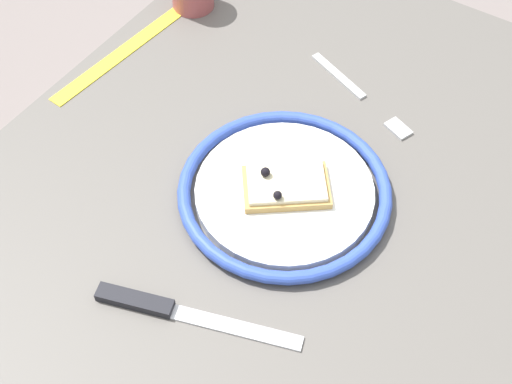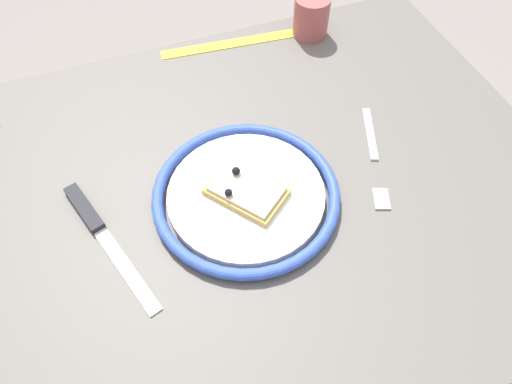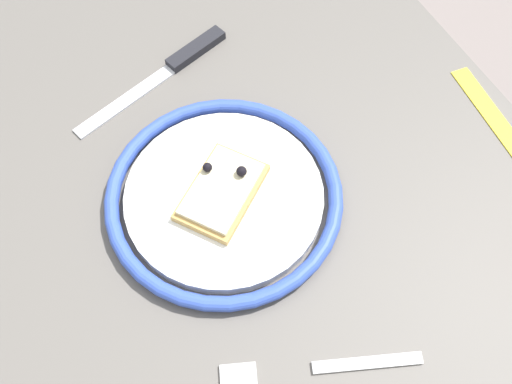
% 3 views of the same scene
% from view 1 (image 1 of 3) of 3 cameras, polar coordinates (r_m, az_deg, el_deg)
% --- Properties ---
extents(dining_table, '(0.97, 0.73, 0.71)m').
position_cam_1_polar(dining_table, '(0.98, 1.14, -3.48)').
color(dining_table, '#5B5651').
rests_on(dining_table, ground_plane).
extents(plate, '(0.27, 0.27, 0.02)m').
position_cam_1_polar(plate, '(0.88, 2.35, 0.07)').
color(plate, white).
rests_on(plate, dining_table).
extents(pizza_slice_near, '(0.12, 0.13, 0.03)m').
position_cam_1_polar(pizza_slice_near, '(0.87, 2.41, 0.49)').
color(pizza_slice_near, tan).
rests_on(pizza_slice_near, plate).
extents(knife, '(0.09, 0.23, 0.01)m').
position_cam_1_polar(knife, '(0.81, -7.62, -9.29)').
color(knife, silver).
rests_on(knife, dining_table).
extents(fork, '(0.09, 0.19, 0.00)m').
position_cam_1_polar(fork, '(1.02, 8.44, 7.81)').
color(fork, silver).
rests_on(fork, dining_table).
extents(measuring_tape, '(0.27, 0.05, 0.00)m').
position_cam_1_polar(measuring_tape, '(1.10, -10.74, 11.09)').
color(measuring_tape, yellow).
rests_on(measuring_tape, dining_table).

